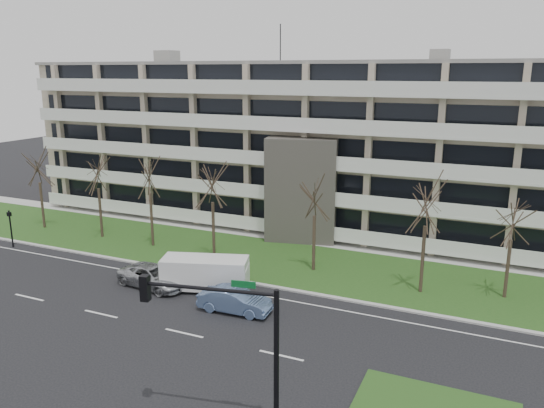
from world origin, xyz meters
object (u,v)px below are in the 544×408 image
at_px(silver_pickup, 154,276).
at_px(pedestrian_signal, 10,224).
at_px(traffic_signal, 229,336).
at_px(blue_sedan, 235,300).
at_px(white_van, 206,271).

relative_size(silver_pickup, pedestrian_signal, 1.66).
bearing_deg(pedestrian_signal, traffic_signal, -28.46).
xyz_separation_m(blue_sedan, traffic_signal, (5.11, -9.96, 3.59)).
bearing_deg(traffic_signal, white_van, 113.49).
relative_size(blue_sedan, pedestrian_signal, 1.43).
xyz_separation_m(silver_pickup, pedestrian_signal, (-16.00, 2.09, 1.30)).
xyz_separation_m(white_van, pedestrian_signal, (-19.55, 1.08, 0.70)).
relative_size(blue_sedan, white_van, 0.74).
height_order(white_van, traffic_signal, traffic_signal).
distance_m(silver_pickup, traffic_signal, 16.82).
xyz_separation_m(silver_pickup, traffic_signal, (12.02, -11.20, 3.60)).
bearing_deg(white_van, blue_sedan, -51.53).
bearing_deg(silver_pickup, traffic_signal, -124.22).
bearing_deg(blue_sedan, silver_pickup, 76.64).
distance_m(silver_pickup, pedestrian_signal, 16.19).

